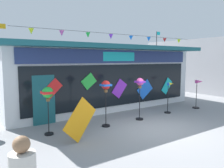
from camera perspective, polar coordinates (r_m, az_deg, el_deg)
The scene contains 9 objects.
ground_plane at distance 8.90m, azimuth 11.07°, elevation -10.99°, with size 80.00×80.00×0.00m, color gray.
kite_shop_building at distance 12.97m, azimuth -4.25°, elevation 2.11°, with size 10.76×5.47×4.51m.
wind_spinner_far_left at distance 8.04m, azimuth -15.97°, elevation -2.93°, with size 0.40×0.40×1.69m.
wind_spinner_left at distance 8.67m, azimuth -1.58°, elevation -1.49°, with size 0.36×0.36×1.82m.
wind_spinner_center_left at distance 9.73m, azimuth 7.08°, elevation -0.72°, with size 0.34×0.34×1.83m.
wind_spinner_center_right at distance 11.34m, azimuth 14.37°, elevation -2.49°, with size 0.55×0.31×1.51m.
wind_spinner_right at distance 12.93m, azimuth 21.00°, elevation -1.49°, with size 0.64×0.36×1.53m.
display_kite_on_ground at distance 7.45m, azimuth -8.06°, elevation -8.85°, with size 0.71×0.03×1.30m, color orange.
neighbour_building at distance 21.47m, azimuth 21.77°, elevation 4.45°, with size 5.54×7.79×4.17m, color #99999E.
Camera 1 is at (-6.09, -5.93, 2.64)m, focal length 36.06 mm.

